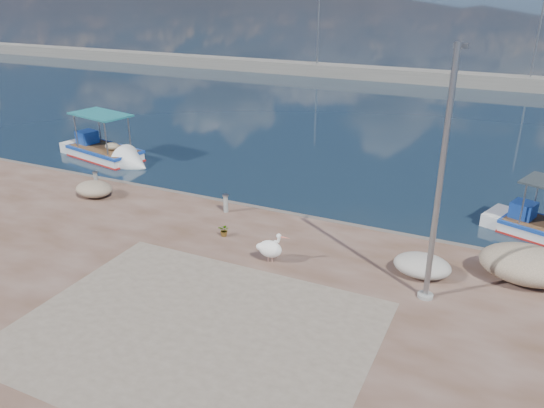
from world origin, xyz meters
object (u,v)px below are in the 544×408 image
(lamp_post, at_px, (439,189))
(bollard_near, at_px, (226,202))
(pelican, at_px, (271,248))
(boat_left, at_px, (105,154))

(lamp_post, xyz_separation_m, bollard_near, (-8.20, 2.86, -2.90))
(pelican, height_order, bollard_near, pelican)
(boat_left, height_order, bollard_near, boat_left)
(pelican, bearing_deg, bollard_near, 125.52)
(pelican, bearing_deg, boat_left, 137.78)
(boat_left, distance_m, pelican, 15.52)
(bollard_near, bearing_deg, pelican, -41.21)
(pelican, bearing_deg, lamp_post, -12.69)
(boat_left, relative_size, pelican, 5.71)
(boat_left, height_order, lamp_post, lamp_post)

